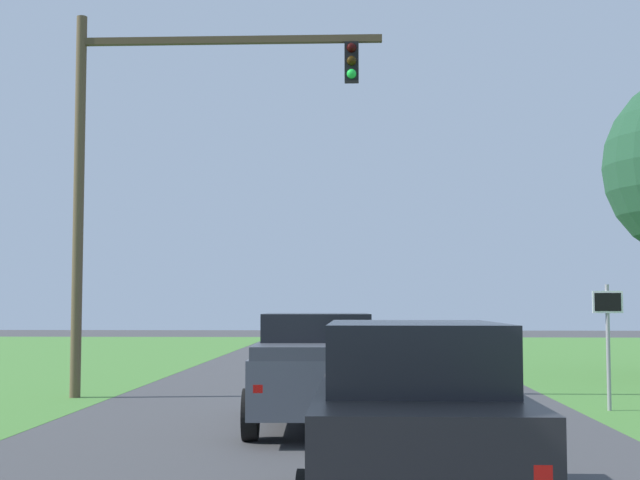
# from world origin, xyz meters

# --- Properties ---
(ground_plane) EXTENTS (120.00, 120.00, 0.00)m
(ground_plane) POSITION_xyz_m (0.00, 9.20, 0.00)
(ground_plane) COLOR #424244
(red_suv_near) EXTENTS (2.16, 4.51, 1.91)m
(red_suv_near) POSITION_xyz_m (1.17, 5.64, 1.00)
(red_suv_near) COLOR black
(red_suv_near) RESTS_ON ground_plane
(pickup_truck_lead) EXTENTS (2.41, 5.28, 1.94)m
(pickup_truck_lead) POSITION_xyz_m (-0.10, 12.07, 0.99)
(pickup_truck_lead) COLOR #4C515B
(pickup_truck_lead) RESTS_ON ground_plane
(traffic_light) EXTENTS (7.04, 0.40, 8.73)m
(traffic_light) POSITION_xyz_m (-4.09, 16.81, 5.66)
(traffic_light) COLOR brown
(traffic_light) RESTS_ON ground_plane
(keep_moving_sign) EXTENTS (0.60, 0.09, 2.49)m
(keep_moving_sign) POSITION_xyz_m (5.56, 14.76, 1.59)
(keep_moving_sign) COLOR gray
(keep_moving_sign) RESTS_ON ground_plane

